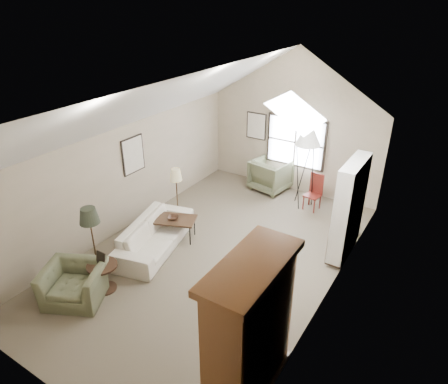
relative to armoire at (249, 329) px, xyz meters
The scene contains 18 objects.
room_shell 3.87m from the armoire, 132.25° to the left, with size 5.01×8.01×4.00m.
window 6.70m from the armoire, 108.11° to the left, with size 1.72×0.08×1.42m, color black.
skylight 4.02m from the armoire, 104.93° to the left, with size 0.80×1.20×0.52m, color white, non-canonical shape.
wall_art 5.98m from the armoire, 133.09° to the left, with size 1.97×3.71×0.88m.
armoire is the anchor object (origin of this frame).
tv_alcove 4.00m from the armoire, 87.71° to the left, with size 0.32×1.30×2.10m, color white.
media_console 4.08m from the armoire, 88.00° to the left, with size 0.34×1.18×0.60m, color #382316.
tv_panel 4.01m from the armoire, 88.00° to the left, with size 0.05×0.90×0.55m, color black.
sofa 4.05m from the armoire, 150.56° to the left, with size 2.33×0.91×0.68m, color #EDE4CC.
armchair_near 3.71m from the armoire, behind, with size 1.07×0.94×0.70m, color #5C6043.
armchair_far 6.59m from the armoire, 113.50° to the left, with size 0.98×1.01×0.92m, color #575F42.
coffee_table 4.27m from the armoire, 143.49° to the left, with size 1.02×0.57×0.52m, color #3E2819.
bowl 4.23m from the armoire, 143.49° to the left, with size 0.25×0.25×0.06m, color #3C2618.
side_table 3.48m from the armoire, behind, with size 0.58×0.58×0.58m, color #352315.
side_chair 5.69m from the armoire, 101.84° to the left, with size 0.38×0.38×0.98m, color maroon.
tripod_lamp 5.77m from the armoire, 104.58° to the left, with size 0.64×0.64×2.21m, color silver, non-canonical shape.
dark_lamp 3.82m from the armoire, behind, with size 0.39×0.39×1.62m, color black, non-canonical shape.
tan_lamp 4.93m from the armoire, 140.04° to the left, with size 0.29×0.29×1.46m, color tan, non-canonical shape.
Camera 1 is at (4.02, -5.96, 5.22)m, focal length 32.00 mm.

